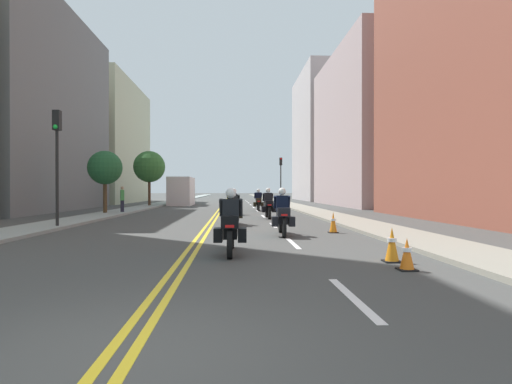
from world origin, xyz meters
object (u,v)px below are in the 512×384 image
object	(u,v)px
traffic_light_far	(281,172)
street_tree_0	(149,167)
traffic_cone_2	(333,222)
traffic_light_near	(57,147)
motorcycle_5	(258,202)
traffic_cone_0	(407,254)
pedestrian_0	(122,200)
street_tree_1	(105,168)
motorcycle_2	(234,210)
motorcycle_1	(282,216)
motorcycle_0	(231,227)
parked_truck	(182,192)
traffic_cone_1	(392,245)
motorcycle_3	(268,206)
motorcycle_4	(232,204)

from	to	relation	value
traffic_light_far	street_tree_0	world-z (taller)	street_tree_0
traffic_cone_2	traffic_light_near	distance (m)	11.27
motorcycle_5	traffic_cone_0	size ratio (longest dim) A/B	3.50
pedestrian_0	street_tree_0	bearing A→B (deg)	160.91
street_tree_1	street_tree_0	bearing A→B (deg)	88.32
traffic_light_far	motorcycle_2	bearing A→B (deg)	-101.45
motorcycle_1	traffic_cone_0	bearing A→B (deg)	-72.42
motorcycle_1	pedestrian_0	distance (m)	15.92
motorcycle_0	pedestrian_0	distance (m)	18.56
traffic_light_far	street_tree_0	distance (m)	13.54
motorcycle_2	traffic_light_near	distance (m)	7.67
traffic_light_near	parked_truck	xyz separation A→B (m)	(1.80, 25.16, -1.99)
traffic_cone_1	motorcycle_2	bearing A→B (deg)	109.81
motorcycle_1	pedestrian_0	size ratio (longest dim) A/B	1.25
motorcycle_2	street_tree_1	xyz separation A→B (m)	(-8.07, 7.85, 2.28)
traffic_cone_2	street_tree_1	xyz separation A→B (m)	(-11.68, 11.44, 2.55)
traffic_cone_0	street_tree_1	bearing A→B (deg)	122.04
motorcycle_5	traffic_cone_2	bearing A→B (deg)	-82.73
motorcycle_0	motorcycle_5	xyz separation A→B (m)	(1.88, 20.13, -0.00)
motorcycle_3	traffic_cone_0	bearing A→B (deg)	-84.61
traffic_cone_2	traffic_light_near	bearing A→B (deg)	168.68
parked_truck	motorcycle_0	bearing A→B (deg)	-80.76
motorcycle_2	street_tree_0	xyz separation A→B (m)	(-7.72, 19.56, 3.01)
pedestrian_0	street_tree_0	size ratio (longest dim) A/B	0.35
motorcycle_0	traffic_cone_1	distance (m)	3.73
motorcycle_5	street_tree_0	size ratio (longest dim) A/B	0.43
traffic_light_far	traffic_cone_2	bearing A→B (deg)	-92.70
street_tree_0	motorcycle_4	bearing A→B (deg)	-58.06
motorcycle_2	traffic_cone_0	bearing A→B (deg)	-73.50
traffic_cone_1	parked_truck	distance (m)	34.37
motorcycle_0	parked_truck	bearing A→B (deg)	100.52
motorcycle_1	traffic_light_far	xyz separation A→B (m)	(3.26, 28.70, 2.73)
motorcycle_5	traffic_cone_1	size ratio (longest dim) A/B	2.92
motorcycle_3	motorcycle_4	bearing A→B (deg)	119.45
traffic_cone_0	street_tree_0	bearing A→B (deg)	110.31
parked_truck	street_tree_1	bearing A→B (deg)	-100.03
motorcycle_0	street_tree_0	xyz separation A→B (m)	(-7.66, 27.82, 3.00)
motorcycle_0	motorcycle_1	size ratio (longest dim) A/B	1.03
motorcycle_1	traffic_cone_2	xyz separation A→B (m)	(1.94, 0.75, -0.30)
motorcycle_1	traffic_cone_1	xyz separation A→B (m)	(1.76, -5.20, -0.30)
motorcycle_3	street_tree_1	world-z (taller)	street_tree_1
traffic_light_far	motorcycle_4	bearing A→B (deg)	-106.39
motorcycle_2	traffic_cone_0	size ratio (longest dim) A/B	3.42
parked_truck	motorcycle_3	bearing A→B (deg)	-70.17
traffic_light_near	parked_truck	size ratio (longest dim) A/B	0.73
motorcycle_3	traffic_cone_0	xyz separation A→B (m)	(1.50, -14.34, -0.35)
motorcycle_1	parked_truck	xyz separation A→B (m)	(-6.93, 28.04, 0.60)
motorcycle_5	street_tree_0	xyz separation A→B (m)	(-9.54, 7.69, 3.00)
motorcycle_1	parked_truck	distance (m)	28.89
motorcycle_2	traffic_light_far	distance (m)	25.01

